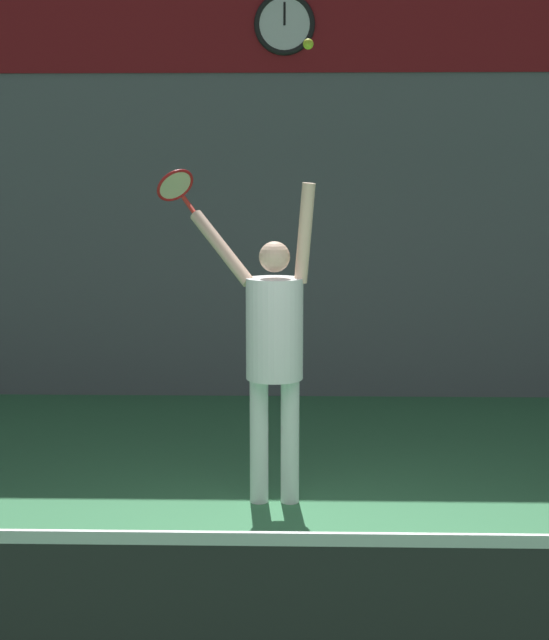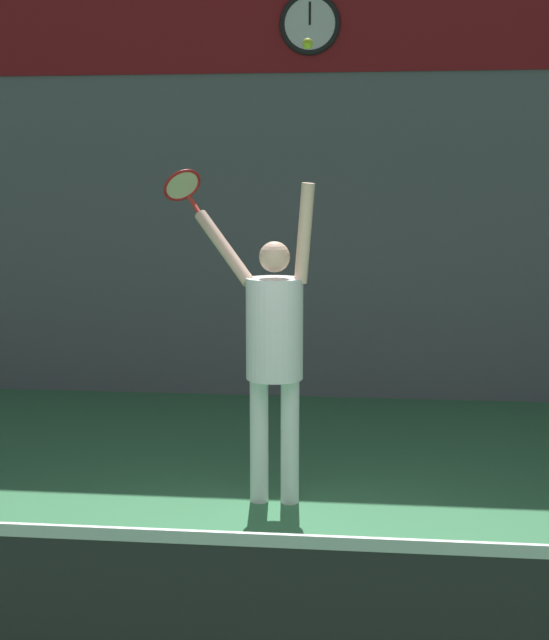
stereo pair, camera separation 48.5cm
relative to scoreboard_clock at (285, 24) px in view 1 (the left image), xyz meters
name	(u,v)px [view 1 (the left image)]	position (x,y,z in m)	size (l,w,h in m)	color
ground_plane	(313,628)	(0.21, -4.92, -3.78)	(18.00, 18.00, 0.00)	#387A4C
back_wall	(305,156)	(0.21, 0.08, -1.28)	(18.00, 0.10, 5.00)	slate
sponsor_banner	(306,24)	(0.21, 0.02, 0.00)	(7.38, 0.02, 0.93)	maroon
scoreboard_clock	(285,24)	(0.00, 0.00, 0.00)	(0.61, 0.06, 0.61)	white
tennis_player	(274,340)	(-0.03, -3.11, -2.62)	(0.91, 0.57, 2.24)	white
tennis_racket	(176,187)	(-0.75, -2.62, -1.58)	(0.36, 0.38, 0.34)	red
tennis_ball	(308,44)	(0.19, -3.16, -0.66)	(0.07, 0.07, 0.07)	#CCDB2D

